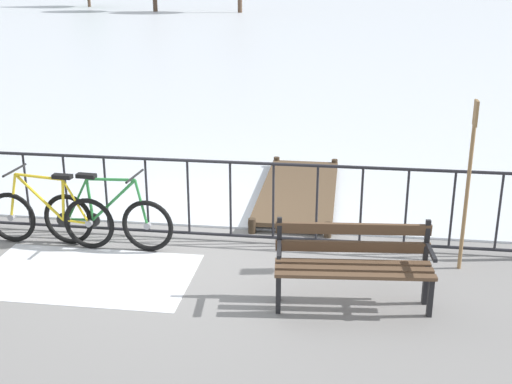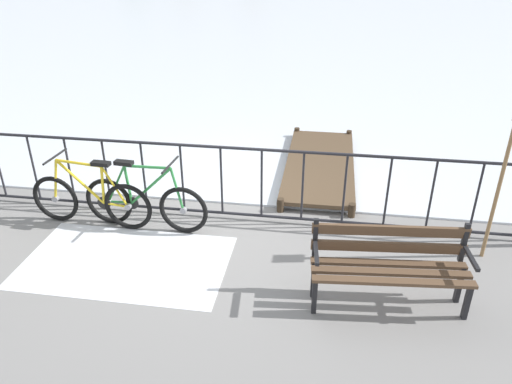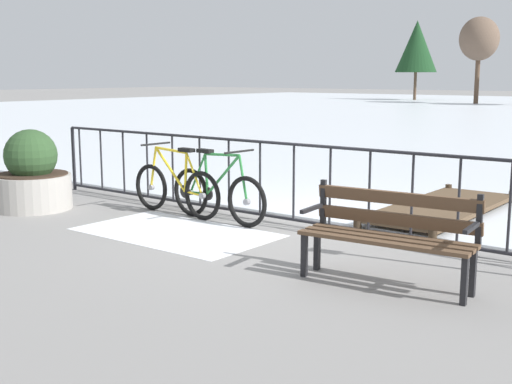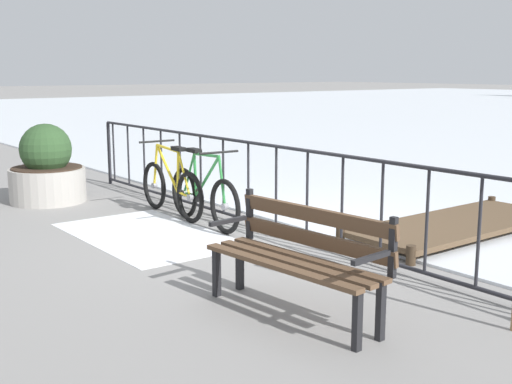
{
  "view_description": "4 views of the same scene",
  "coord_description": "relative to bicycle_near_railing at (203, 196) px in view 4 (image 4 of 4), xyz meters",
  "views": [
    {
      "loc": [
        1.96,
        -7.76,
        3.4
      ],
      "look_at": [
        0.94,
        -0.55,
        0.87
      ],
      "focal_mm": 47.01,
      "sensor_mm": 36.0,
      "label": 1
    },
    {
      "loc": [
        1.35,
        -5.73,
        3.44
      ],
      "look_at": [
        0.57,
        -0.69,
        0.8
      ],
      "focal_mm": 34.47,
      "sensor_mm": 36.0,
      "label": 2
    },
    {
      "loc": [
        4.77,
        -6.9,
        1.9
      ],
      "look_at": [
        -0.08,
        -0.68,
        0.52
      ],
      "focal_mm": 46.83,
      "sensor_mm": 36.0,
      "label": 3
    },
    {
      "loc": [
        5.79,
        -4.73,
        1.9
      ],
      "look_at": [
        0.01,
        -0.3,
        0.55
      ],
      "focal_mm": 45.81,
      "sensor_mm": 36.0,
      "label": 4
    }
  ],
  "objects": [
    {
      "name": "ground_plane",
      "position": [
        0.94,
        0.4,
        -0.37
      ],
      "size": [
        160.0,
        160.0,
        0.0
      ],
      "primitive_type": "plane",
      "color": "gray"
    },
    {
      "name": "snow_patch",
      "position": [
        0.01,
        -0.8,
        -0.36
      ],
      "size": [
        2.43,
        1.44,
        0.01
      ],
      "primitive_type": "cube",
      "color": "white",
      "rests_on": "ground"
    },
    {
      "name": "railing_fence",
      "position": [
        0.94,
        0.4,
        0.19
      ],
      "size": [
        9.06,
        0.06,
        1.07
      ],
      "color": "#232328",
      "rests_on": "ground"
    },
    {
      "name": "bicycle_near_railing",
      "position": [
        0.0,
        0.0,
        0.0
      ],
      "size": [
        1.71,
        0.52,
        0.97
      ],
      "color": "black",
      "rests_on": "ground"
    },
    {
      "name": "bicycle_second",
      "position": [
        -0.73,
        -0.03,
        0.0
      ],
      "size": [
        1.71,
        0.52,
        0.97
      ],
      "color": "black",
      "rests_on": "ground"
    },
    {
      "name": "park_bench",
      "position": [
        3.01,
        -1.04,
        0.14
      ],
      "size": [
        1.64,
        0.62,
        0.89
      ],
      "color": "brown",
      "rests_on": "ground"
    },
    {
      "name": "planter_with_shrub",
      "position": [
        -2.65,
        -1.01,
        0.1
      ],
      "size": [
        1.1,
        1.1,
        1.15
      ],
      "color": "#ADA8A0",
      "rests_on": "ground"
    },
    {
      "name": "wooden_dock",
      "position": [
        2.2,
        2.16,
        -0.25
      ],
      "size": [
        1.1,
        3.01,
        0.2
      ],
      "color": "brown",
      "rests_on": "ground"
    }
  ]
}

